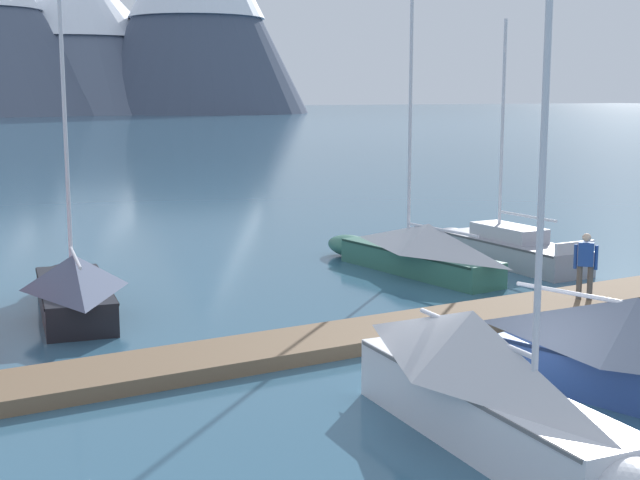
{
  "coord_description": "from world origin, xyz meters",
  "views": [
    {
      "loc": [
        -9.37,
        -12.81,
        5.45
      ],
      "look_at": [
        0.0,
        6.0,
        2.0
      ],
      "focal_mm": 50.42,
      "sensor_mm": 36.0,
      "label": 1
    }
  ],
  "objects_px": {
    "sailboat_mid_dock_starboard": "(491,387)",
    "sailboat_outer_slip": "(414,248)",
    "sailboat_mid_dock_port": "(73,284)",
    "person_on_dock": "(586,262)",
    "sailboat_end_of_dock": "(502,246)"
  },
  "relations": [
    {
      "from": "sailboat_outer_slip",
      "to": "person_on_dock",
      "type": "height_order",
      "value": "sailboat_outer_slip"
    },
    {
      "from": "sailboat_outer_slip",
      "to": "sailboat_mid_dock_starboard",
      "type": "bearing_deg",
      "value": -117.5
    },
    {
      "from": "sailboat_mid_dock_port",
      "to": "person_on_dock",
      "type": "height_order",
      "value": "sailboat_mid_dock_port"
    },
    {
      "from": "sailboat_end_of_dock",
      "to": "sailboat_mid_dock_starboard",
      "type": "bearing_deg",
      "value": -128.47
    },
    {
      "from": "sailboat_outer_slip",
      "to": "person_on_dock",
      "type": "bearing_deg",
      "value": -78.64
    },
    {
      "from": "sailboat_outer_slip",
      "to": "sailboat_end_of_dock",
      "type": "bearing_deg",
      "value": 3.45
    },
    {
      "from": "sailboat_mid_dock_starboard",
      "to": "sailboat_end_of_dock",
      "type": "relative_size",
      "value": 0.9
    },
    {
      "from": "sailboat_end_of_dock",
      "to": "sailboat_outer_slip",
      "type": "bearing_deg",
      "value": -176.55
    },
    {
      "from": "sailboat_mid_dock_starboard",
      "to": "sailboat_mid_dock_port",
      "type": "bearing_deg",
      "value": 109.02
    },
    {
      "from": "person_on_dock",
      "to": "sailboat_mid_dock_port",
      "type": "bearing_deg",
      "value": 154.59
    },
    {
      "from": "sailboat_mid_dock_starboard",
      "to": "sailboat_outer_slip",
      "type": "height_order",
      "value": "sailboat_outer_slip"
    },
    {
      "from": "person_on_dock",
      "to": "sailboat_outer_slip",
      "type": "bearing_deg",
      "value": 101.36
    },
    {
      "from": "sailboat_mid_dock_port",
      "to": "sailboat_mid_dock_starboard",
      "type": "relative_size",
      "value": 1.22
    },
    {
      "from": "person_on_dock",
      "to": "sailboat_mid_dock_starboard",
      "type": "bearing_deg",
      "value": -140.95
    },
    {
      "from": "sailboat_mid_dock_starboard",
      "to": "person_on_dock",
      "type": "height_order",
      "value": "sailboat_mid_dock_starboard"
    }
  ]
}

